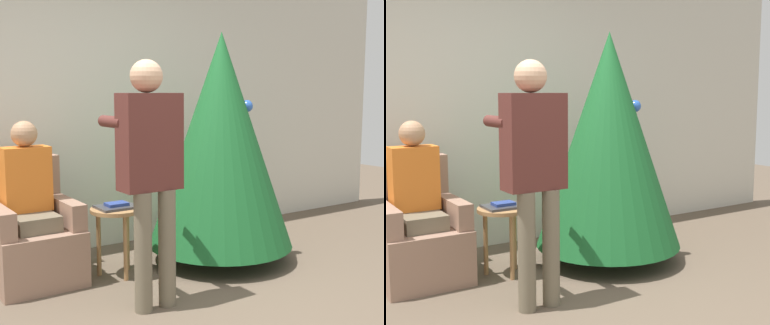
# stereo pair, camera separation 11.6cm
# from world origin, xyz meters

# --- Properties ---
(wall_back) EXTENTS (8.00, 0.06, 2.70)m
(wall_back) POSITION_xyz_m (0.00, 2.23, 1.35)
(wall_back) COLOR beige
(wall_back) RESTS_ON ground_plane
(christmas_tree) EXTENTS (1.24, 1.24, 1.96)m
(christmas_tree) POSITION_xyz_m (0.93, 1.24, 1.05)
(christmas_tree) COLOR brown
(christmas_tree) RESTS_ON ground_plane
(armchair) EXTENTS (0.64, 0.74, 0.94)m
(armchair) POSITION_xyz_m (-0.59, 1.68, 0.33)
(armchair) COLOR #93705B
(armchair) RESTS_ON ground_plane
(person_seated) EXTENTS (0.36, 0.46, 1.24)m
(person_seated) POSITION_xyz_m (-0.59, 1.65, 0.68)
(person_seated) COLOR #6B604C
(person_seated) RESTS_ON ground_plane
(person_standing) EXTENTS (0.43, 0.57, 1.67)m
(person_standing) POSITION_xyz_m (-0.07, 0.70, 1.00)
(person_standing) COLOR #6B604C
(person_standing) RESTS_ON ground_plane
(side_stool) EXTENTS (0.42, 0.42, 0.55)m
(side_stool) POSITION_xyz_m (0.01, 1.38, 0.46)
(side_stool) COLOR #A37547
(side_stool) RESTS_ON ground_plane
(laptop) EXTENTS (0.31, 0.25, 0.02)m
(laptop) POSITION_xyz_m (0.01, 1.38, 0.56)
(laptop) COLOR #38383D
(laptop) RESTS_ON side_stool
(book) EXTENTS (0.17, 0.12, 0.02)m
(book) POSITION_xyz_m (0.01, 1.38, 0.58)
(book) COLOR navy
(book) RESTS_ON laptop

